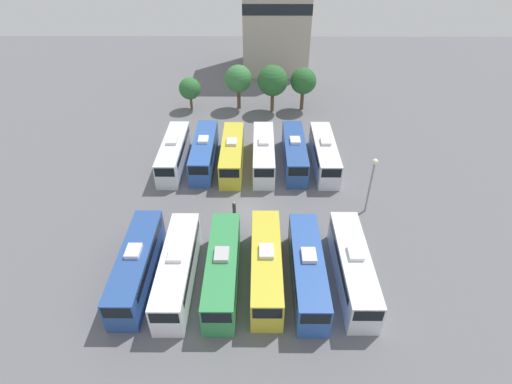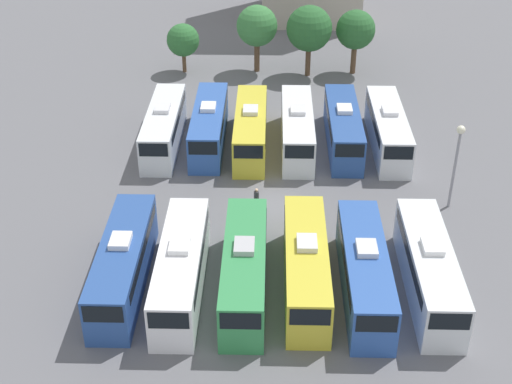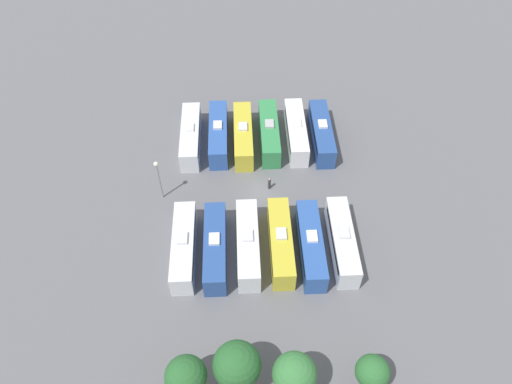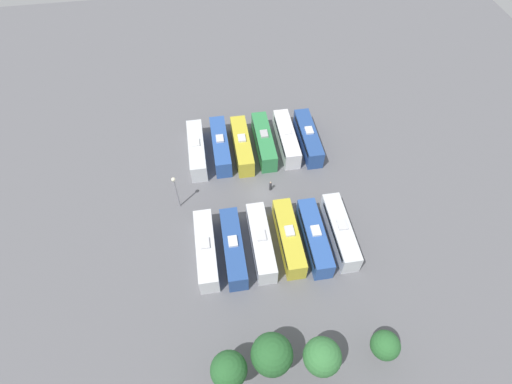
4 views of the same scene
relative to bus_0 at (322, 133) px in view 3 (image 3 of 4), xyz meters
name	(u,v)px [view 3 (image 3 of 4)]	position (x,y,z in m)	size (l,w,h in m)	color
ground_plane	(260,192)	(9.17, 9.19, -1.72)	(131.89, 131.89, 0.00)	slate
bus_0	(322,133)	(0.00, 0.00, 0.00)	(2.55, 11.10, 3.49)	#284C93
bus_1	(296,132)	(3.57, -0.41, 0.00)	(2.55, 11.10, 3.49)	white
bus_2	(269,133)	(7.39, -0.35, 0.00)	(2.55, 11.10, 3.49)	#338C4C
bus_3	(243,135)	(11.09, 0.05, 0.00)	(2.55, 11.10, 3.49)	gold
bus_4	(218,134)	(14.58, -0.40, 0.00)	(2.55, 11.10, 3.49)	#2D56A8
bus_5	(191,136)	(18.46, -0.12, 0.00)	(2.55, 11.10, 3.49)	silver
bus_6	(342,241)	(-0.02, 18.54, 0.00)	(2.55, 11.10, 3.49)	silver
bus_7	(311,245)	(3.69, 18.91, 0.00)	(2.55, 11.10, 3.49)	#2D56A8
bus_8	(281,242)	(7.18, 18.39, 0.00)	(2.55, 11.10, 3.49)	gold
bus_9	(248,244)	(11.02, 18.49, 0.00)	(2.55, 11.10, 3.49)	silver
bus_10	(215,247)	(14.84, 18.79, 0.00)	(2.55, 11.10, 3.49)	#284C93
bus_11	(184,246)	(18.48, 18.52, 0.00)	(2.55, 11.10, 3.49)	silver
worker_person	(269,184)	(7.89, 8.51, -0.86)	(0.36, 0.36, 1.85)	#333338
light_pole	(158,173)	(21.80, 9.43, 2.79)	(0.60, 0.60, 6.49)	gray
tree_0	(372,372)	(-0.14, 34.58, 1.65)	(3.30, 3.30, 5.04)	brown
tree_1	(294,374)	(7.31, 35.00, 3.02)	(4.12, 4.12, 6.85)	brown
tree_2	(237,365)	(12.50, 33.98, 3.15)	(4.54, 4.54, 7.17)	brown
tree_3	(186,376)	(17.15, 34.69, 2.81)	(3.92, 3.92, 6.54)	brown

